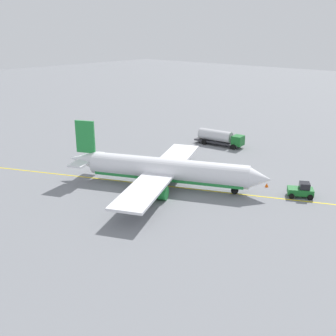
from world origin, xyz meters
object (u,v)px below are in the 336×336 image
at_px(safety_cone_nose, 267,185).
at_px(airplane, 165,170).
at_px(fuel_tanker, 220,137).
at_px(pushback_tug, 301,190).
at_px(refueling_worker, 172,153).

bearing_deg(safety_cone_nose, airplane, -140.15).
distance_m(airplane, fuel_tanker, 25.98).
bearing_deg(fuel_tanker, safety_cone_nose, -37.92).
bearing_deg(pushback_tug, fuel_tanker, 148.57).
bearing_deg(refueling_worker, fuel_tanker, 80.17).
relative_size(fuel_tanker, safety_cone_nose, 17.29).
bearing_deg(refueling_worker, pushback_tug, -5.20).
relative_size(pushback_tug, safety_cone_nose, 6.56).
xyz_separation_m(fuel_tanker, safety_cone_nose, (19.12, -14.89, -1.41)).
height_order(fuel_tanker, safety_cone_nose, fuel_tanker).
height_order(pushback_tug, safety_cone_nose, pushback_tug).
bearing_deg(pushback_tug, safety_cone_nose, 177.87).
height_order(airplane, safety_cone_nose, airplane).
bearing_deg(refueling_worker, airplane, -53.31).
bearing_deg(fuel_tanker, refueling_worker, -99.83).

